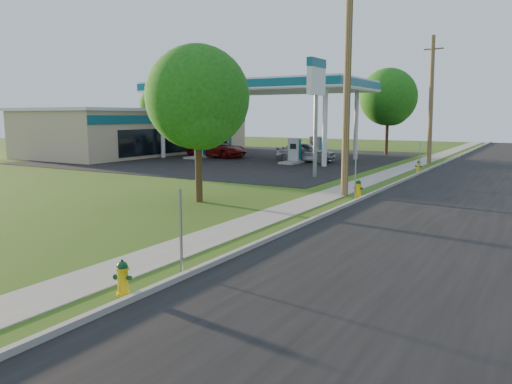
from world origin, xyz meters
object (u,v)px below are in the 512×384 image
(fuel_pump_nw, at_px, (200,150))
(price_pylon, at_px, (316,84))
(tree_lot, at_px, (389,99))
(utility_pole_far, at_px, (431,100))
(fuel_pump_sw, at_px, (226,147))
(hydrant_near, at_px, (123,278))
(hydrant_far, at_px, (418,166))
(tree_verge, at_px, (198,101))
(tree_back, at_px, (161,107))
(hydrant_mid, at_px, (358,188))
(fuel_pump_se, at_px, (316,151))
(car_silver, at_px, (306,152))
(fuel_pump_ne, at_px, (294,154))
(utility_pole_mid, at_px, (347,85))
(car_red, at_px, (217,149))

(fuel_pump_nw, distance_m, price_pylon, 16.57)
(fuel_pump_nw, distance_m, tree_lot, 17.87)
(utility_pole_far, xyz_separation_m, fuel_pump_sw, (-17.90, -1.00, -4.08))
(tree_lot, height_order, hydrant_near, tree_lot)
(hydrant_far, bearing_deg, tree_lot, 113.70)
(tree_verge, distance_m, tree_back, 38.13)
(hydrant_mid, bearing_deg, tree_lot, 103.03)
(tree_back, bearing_deg, tree_lot, 3.72)
(fuel_pump_se, bearing_deg, utility_pole_far, 6.41)
(fuel_pump_sw, height_order, tree_verge, tree_verge)
(car_silver, bearing_deg, hydrant_near, -168.61)
(price_pylon, relative_size, hydrant_far, 8.88)
(fuel_pump_nw, xyz_separation_m, fuel_pump_se, (9.00, 4.00, 0.00))
(fuel_pump_se, height_order, car_silver, fuel_pump_se)
(hydrant_mid, bearing_deg, fuel_pump_nw, 144.94)
(price_pylon, xyz_separation_m, car_silver, (-4.65, 8.76, -4.64))
(fuel_pump_nw, bearing_deg, fuel_pump_ne, 0.00)
(utility_pole_mid, distance_m, fuel_pump_ne, 16.31)
(hydrant_far, bearing_deg, car_silver, 162.98)
(fuel_pump_sw, bearing_deg, car_silver, -16.32)
(utility_pole_far, relative_size, fuel_pump_se, 2.97)
(fuel_pump_sw, relative_size, tree_back, 0.45)
(fuel_pump_nw, relative_size, tree_lot, 0.40)
(hydrant_near, bearing_deg, fuel_pump_se, 106.92)
(hydrant_far, bearing_deg, utility_pole_far, 96.53)
(fuel_pump_se, height_order, price_pylon, price_pylon)
(tree_lot, bearing_deg, tree_verge, -89.22)
(tree_verge, bearing_deg, fuel_pump_sw, 121.37)
(fuel_pump_sw, xyz_separation_m, tree_verge, (13.27, -21.77, 3.47))
(price_pylon, xyz_separation_m, hydrant_mid, (4.57, -5.54, -5.05))
(utility_pole_far, height_order, tree_lot, utility_pole_far)
(price_pylon, relative_size, car_red, 1.27)
(utility_pole_mid, xyz_separation_m, tree_back, (-30.85, 22.91, -0.37))
(hydrant_far, height_order, car_silver, car_silver)
(hydrant_near, bearing_deg, tree_verge, 118.67)
(hydrant_far, bearing_deg, fuel_pump_ne, 170.68)
(price_pylon, height_order, tree_lot, tree_lot)
(utility_pole_mid, distance_m, utility_pole_far, 18.00)
(fuel_pump_nw, bearing_deg, hydrant_mid, -35.06)
(fuel_pump_ne, height_order, hydrant_near, fuel_pump_ne)
(tree_lot, distance_m, hydrant_near, 39.74)
(utility_pole_far, xyz_separation_m, car_red, (-17.03, -3.70, -4.05))
(utility_pole_far, height_order, price_pylon, utility_pole_far)
(fuel_pump_nw, distance_m, fuel_pump_se, 9.85)
(utility_pole_far, height_order, hydrant_far, utility_pole_far)
(hydrant_near, relative_size, car_red, 0.14)
(fuel_pump_nw, relative_size, car_red, 0.59)
(utility_pole_far, relative_size, tree_back, 1.33)
(tree_back, bearing_deg, utility_pole_mid, -36.60)
(price_pylon, distance_m, hydrant_far, 9.07)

